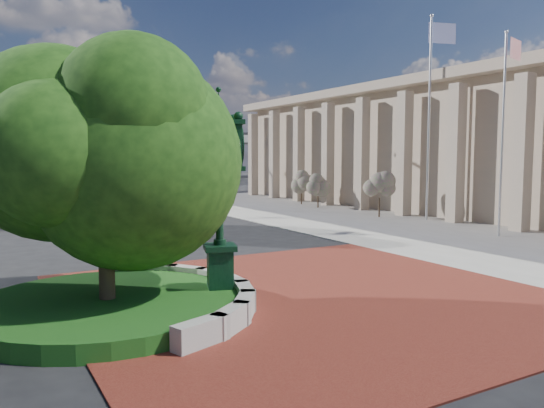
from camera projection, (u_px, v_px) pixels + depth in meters
The scene contains 18 objects.
ground at pixel (292, 289), 14.72m from camera, with size 200.00×200.00×0.00m, color black.
plaza at pixel (312, 296), 13.85m from camera, with size 12.00×12.00×0.04m, color maroon.
sidewalk at pixel (433, 218), 31.24m from camera, with size 20.00×50.00×0.04m, color #9E9B93.
planter_wall at pixel (200, 291), 13.36m from camera, with size 2.96×6.77×0.54m.
grass_bed at pixel (108, 307), 12.24m from camera, with size 6.10×6.10×0.40m, color #144213.
civic_building at pixel (492, 147), 36.33m from camera, with size 17.35×44.00×8.60m.
overpass at pixel (30, 136), 74.65m from camera, with size 90.00×12.00×7.50m.
tree_planter at pixel (103, 154), 11.92m from camera, with size 5.20×5.20×6.33m.
tree_street at pixel (49, 165), 28.05m from camera, with size 4.40×4.40×5.45m.
post_clock at pixel (219, 188), 13.02m from camera, with size 1.32×1.32×5.25m.
parked_car at pixel (117, 187), 50.12m from camera, with size 1.74×4.32×1.47m, color maroon.
flagpole_a at pixel (503, 133), 23.72m from camera, with size 1.41×0.40×9.21m.
flagpole_b at pixel (429, 116), 29.85m from camera, with size 1.78×0.48×11.55m.
street_lamp_near at pixel (150, 129), 38.04m from camera, with size 2.14×0.61×9.59m.
street_lamp_far at pixel (65, 137), 52.24m from camera, with size 2.12×0.71×9.57m.
shrub_near at pixel (379, 191), 31.71m from camera, with size 1.20×1.20×2.20m.
shrub_mid at pixel (318, 186), 37.54m from camera, with size 1.20×1.20×2.20m.
shrub_far at pixel (301, 184), 40.18m from camera, with size 1.20×1.20×2.20m.
Camera 1 is at (-7.61, -12.29, 3.66)m, focal length 35.00 mm.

